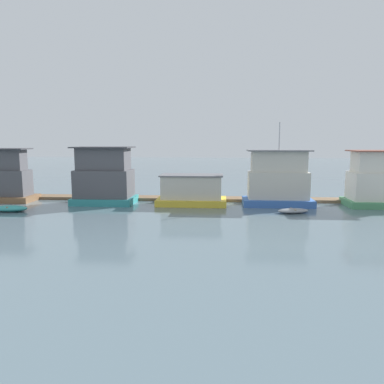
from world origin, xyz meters
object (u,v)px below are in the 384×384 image
(houseboat_brown, at_px, (10,180))
(houseboat_teal, at_px, (104,178))
(houseboat_green, at_px, (379,181))
(houseboat_yellow, at_px, (192,191))
(dinghy_teal, at_px, (10,208))
(dinghy_grey, at_px, (293,211))
(houseboat_blue, at_px, (278,182))

(houseboat_brown, height_order, houseboat_teal, houseboat_teal)
(houseboat_teal, height_order, houseboat_green, houseboat_green)
(houseboat_green, bearing_deg, houseboat_yellow, -178.91)
(houseboat_brown, relative_size, dinghy_teal, 1.79)
(houseboat_teal, xyz_separation_m, dinghy_teal, (-7.23, -4.91, -2.34))
(dinghy_grey, bearing_deg, houseboat_yellow, 157.59)
(houseboat_yellow, height_order, dinghy_grey, houseboat_yellow)
(houseboat_brown, distance_m, houseboat_green, 37.51)
(dinghy_grey, bearing_deg, houseboat_teal, 168.46)
(houseboat_brown, height_order, houseboat_green, houseboat_green)
(houseboat_teal, relative_size, dinghy_grey, 2.04)
(houseboat_blue, bearing_deg, houseboat_teal, -179.30)
(houseboat_green, bearing_deg, houseboat_blue, -178.47)
(houseboat_brown, bearing_deg, houseboat_yellow, -1.56)
(houseboat_yellow, xyz_separation_m, houseboat_blue, (8.52, 0.09, 0.98))
(houseboat_blue, bearing_deg, houseboat_yellow, -179.41)
(houseboat_brown, relative_size, houseboat_yellow, 0.81)
(houseboat_teal, relative_size, houseboat_green, 0.82)
(dinghy_teal, bearing_deg, houseboat_green, 8.91)
(houseboat_brown, xyz_separation_m, houseboat_blue, (27.79, -0.44, 0.09))
(houseboat_green, xyz_separation_m, dinghy_teal, (-34.36, -5.38, -2.18))
(houseboat_teal, height_order, dinghy_grey, houseboat_teal)
(houseboat_teal, distance_m, houseboat_green, 27.14)
(houseboat_brown, distance_m, dinghy_grey, 28.99)
(houseboat_teal, bearing_deg, dinghy_teal, -145.80)
(houseboat_yellow, bearing_deg, houseboat_brown, 178.44)
(houseboat_blue, height_order, dinghy_grey, houseboat_blue)
(houseboat_brown, xyz_separation_m, houseboat_green, (37.51, -0.18, 0.17))
(houseboat_brown, relative_size, houseboat_green, 0.75)
(houseboat_brown, bearing_deg, dinghy_grey, -8.69)
(dinghy_teal, bearing_deg, houseboat_teal, 34.20)
(houseboat_teal, distance_m, dinghy_teal, 9.05)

